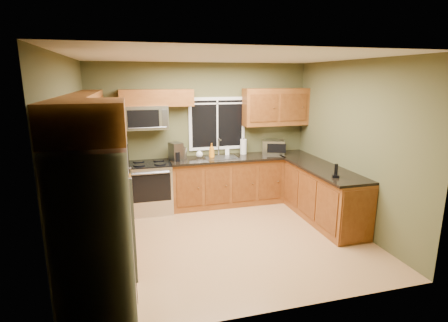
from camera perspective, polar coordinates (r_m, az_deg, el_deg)
name	(u,v)px	position (r m, az deg, el deg)	size (l,w,h in m)	color
floor	(227,238)	(5.53, 0.46, -12.53)	(4.20, 4.20, 0.00)	#A87949
ceiling	(227,57)	(4.98, 0.52, 16.64)	(4.20, 4.20, 0.00)	white
back_wall	(202,134)	(6.81, -3.60, 4.36)	(4.20, 4.20, 0.00)	#4C4C2B
front_wall	(277,191)	(3.45, 8.59, -4.87)	(4.20, 4.20, 0.00)	#4C4C2B
left_wall	(72,162)	(4.96, -23.56, -0.17)	(3.60, 3.60, 0.00)	#4C4C2B
right_wall	(352,146)	(5.99, 20.23, 2.30)	(3.60, 3.60, 0.00)	#4C4C2B
window	(217,124)	(6.83, -1.12, 6.13)	(1.12, 0.03, 1.02)	white
base_cabinets_left	(104,211)	(5.64, -19.00, -7.80)	(0.60, 2.65, 0.90)	brown
countertop_left	(103,182)	(5.49, -19.11, -3.20)	(0.65, 2.65, 0.04)	black
base_cabinets_back	(227,181)	(6.82, 0.44, -3.36)	(2.17, 0.60, 0.90)	brown
countertop_back	(227,158)	(6.67, 0.50, 0.44)	(2.17, 0.65, 0.04)	black
base_cabinets_peninsula	(315,191)	(6.49, 14.67, -4.69)	(0.60, 2.52, 0.90)	brown
countertop_peninsula	(315,165)	(6.36, 14.69, -0.66)	(0.65, 2.50, 0.04)	black
upper_cabinets_left	(86,119)	(5.33, -21.61, 6.45)	(0.33, 2.65, 0.72)	brown
upper_cabinets_back_left	(157,98)	(6.45, -10.93, 10.08)	(1.30, 0.33, 0.30)	brown
upper_cabinets_back_right	(276,107)	(7.02, 8.42, 8.72)	(1.30, 0.33, 0.72)	brown
upper_cabinet_over_fridge	(85,121)	(3.53, -21.68, 6.10)	(0.72, 0.90, 0.38)	brown
refrigerator	(96,232)	(3.83, -20.18, -10.89)	(0.74, 0.90, 1.80)	#B7B7BC
range	(150,187)	(6.56, -11.94, -4.17)	(0.76, 0.69, 0.94)	#B7B7BC
microwave	(146,117)	(6.44, -12.56, 6.95)	(0.76, 0.41, 0.42)	#B7B7BC
sink	(221,157)	(6.65, -0.49, 0.69)	(0.60, 0.42, 0.36)	slate
toaster_oven	(273,147)	(7.06, 8.04, 2.32)	(0.51, 0.46, 0.27)	#B7B7BC
coffee_maker	(176,152)	(6.45, -7.85, 1.44)	(0.27, 0.31, 0.33)	slate
kettle	(183,152)	(6.65, -6.69, 1.45)	(0.17, 0.17, 0.24)	#B7B7BC
paper_towel_roll	(243,147)	(6.94, 3.19, 2.36)	(0.16, 0.16, 0.33)	white
soap_bottle_a	(212,151)	(6.59, -2.02, 1.69)	(0.11, 0.11, 0.28)	orange
soap_bottle_b	(227,150)	(6.88, 0.52, 1.77)	(0.08, 0.08, 0.18)	white
soap_bottle_c	(199,153)	(6.66, -4.04, 1.30)	(0.13, 0.13, 0.17)	white
cordless_phone	(336,173)	(5.58, 17.78, -1.93)	(0.13, 0.13, 0.21)	black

